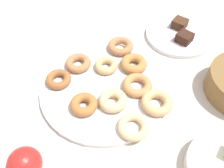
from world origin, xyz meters
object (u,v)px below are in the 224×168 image
object	(u,v)px
donut_0	(137,85)
donut_1	(133,127)
donut_plate	(104,87)
donut_3	(157,103)
cake_plate	(179,35)
brownie_far	(184,38)
donut_5	(113,100)
donut_9	(106,66)
donut_7	(78,63)
brownie_near	(180,23)
donut_2	(84,104)
apple	(25,164)
donut_6	(121,46)
donut_8	(59,79)
donut_4	(134,64)

from	to	relation	value
donut_0	donut_1	world-z (taller)	donut_0
donut_plate	donut_3	size ratio (longest dim) A/B	4.34
donut_plate	cake_plate	bearing A→B (deg)	167.68
donut_1	brownie_far	bearing A→B (deg)	-174.66
donut_5	donut_9	distance (m)	0.15
donut_plate	donut_7	xyz separation A→B (m)	(-0.02, -0.12, 0.02)
donut_7	brownie_near	distance (m)	0.44
donut_2	apple	world-z (taller)	apple
donut_3	donut_5	size ratio (longest dim) A/B	1.09
donut_0	donut_1	size ratio (longest dim) A/B	1.08
donut_plate	donut_1	distance (m)	0.17
donut_0	donut_1	distance (m)	0.15
donut_1	donut_9	bearing A→B (deg)	-126.26
donut_1	donut_5	bearing A→B (deg)	-112.15
donut_0	donut_6	bearing A→B (deg)	-130.12
donut_7	donut_3	bearing A→B (deg)	91.37
donut_2	donut_5	size ratio (longest dim) A/B	0.95
donut_0	brownie_far	bearing A→B (deg)	174.89
donut_7	apple	world-z (taller)	apple
brownie_far	donut_5	bearing A→B (deg)	-7.94
donut_6	donut_8	xyz separation A→B (m)	(0.24, -0.07, -0.00)
donut_4	donut_0	bearing A→B (deg)	38.65
donut_0	donut_3	bearing A→B (deg)	72.69
donut_0	donut_9	world-z (taller)	donut_0
brownie_far	donut_2	bearing A→B (deg)	-14.54
donut_2	apple	distance (m)	0.22
donut_2	donut_6	xyz separation A→B (m)	(-0.27, -0.05, -0.00)
donut_1	apple	size ratio (longest dim) A/B	1.06
donut_3	brownie_near	xyz separation A→B (m)	(-0.39, -0.11, 0.00)
donut_7	cake_plate	bearing A→B (deg)	150.00
donut_1	donut_3	world-z (taller)	donut_3
donut_8	apple	size ratio (longest dim) A/B	0.99
donut_1	cake_plate	distance (m)	0.46
donut_5	brownie_far	xyz separation A→B (m)	(-0.39, 0.05, 0.00)
brownie_near	donut_3	bearing A→B (deg)	15.11
donut_plate	donut_7	bearing A→B (deg)	-99.72
donut_3	donut_6	distance (m)	0.27
donut_8	donut_5	bearing A→B (deg)	99.15
donut_4	cake_plate	bearing A→B (deg)	168.63
donut_8	donut_plate	bearing A→B (deg)	118.29
donut_5	donut_6	size ratio (longest dim) A/B	0.92
donut_9	cake_plate	distance (m)	0.34
donut_1	brownie_near	xyz separation A→B (m)	(-0.49, -0.09, 0.01)
donut_1	donut_5	distance (m)	0.10
donut_3	donut_4	xyz separation A→B (m)	(-0.10, -0.14, 0.00)
donut_plate	donut_3	bearing A→B (deg)	99.49
donut_5	donut_9	xyz separation A→B (m)	(-0.10, -0.10, -0.00)
donut_8	cake_plate	xyz separation A→B (m)	(-0.45, 0.21, -0.02)
donut_3	brownie_far	world-z (taller)	brownie_far
donut_1	donut_plate	bearing A→B (deg)	-116.43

